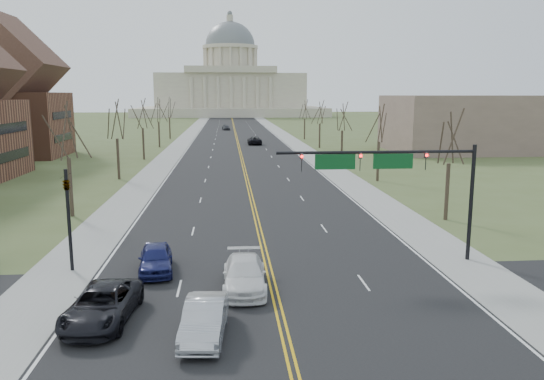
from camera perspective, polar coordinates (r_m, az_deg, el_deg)
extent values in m
cube|color=black|center=(127.54, -3.83, 5.64)|extent=(20.00, 380.00, 0.01)
cube|color=black|center=(25.35, 0.88, -13.38)|extent=(120.00, 14.00, 0.01)
cube|color=gray|center=(127.88, -9.24, 5.55)|extent=(4.00, 380.00, 0.03)
cube|color=gray|center=(128.32, 1.56, 5.69)|extent=(4.00, 380.00, 0.03)
cube|color=gold|center=(127.53, -3.83, 5.65)|extent=(0.42, 380.00, 0.01)
cube|color=silver|center=(127.73, -8.25, 5.57)|extent=(0.15, 380.00, 0.01)
cube|color=silver|center=(128.09, 0.58, 5.69)|extent=(0.15, 380.00, 0.01)
cube|color=beige|center=(267.24, -4.43, 8.45)|extent=(90.00, 60.00, 4.00)
cube|color=beige|center=(267.13, -4.46, 10.59)|extent=(70.00, 40.00, 16.00)
cube|color=beige|center=(246.88, -4.44, 12.83)|extent=(42.00, 3.00, 3.00)
cylinder|color=beige|center=(267.59, -4.50, 13.59)|extent=(24.00, 24.00, 12.00)
cylinder|color=beige|center=(268.08, -4.52, 15.04)|extent=(27.00, 27.00, 1.60)
ellipsoid|color=slate|center=(268.15, -4.52, 15.21)|extent=(24.00, 24.00, 22.80)
cylinder|color=beige|center=(269.58, -4.56, 17.95)|extent=(3.20, 3.20, 3.00)
sphere|color=slate|center=(269.90, -4.57, 18.43)|extent=(2.40, 2.40, 2.40)
cylinder|color=black|center=(34.65, 20.61, -1.34)|extent=(0.24, 0.24, 7.20)
cylinder|color=black|center=(32.04, 11.22, 4.02)|extent=(12.00, 0.18, 0.18)
imported|color=black|center=(33.06, 16.19, 3.03)|extent=(0.35, 0.40, 1.10)
sphere|color=#FF0C0C|center=(32.88, 16.32, 3.61)|extent=(0.18, 0.18, 0.18)
imported|color=black|center=(31.84, 9.45, 3.04)|extent=(0.35, 0.40, 1.10)
sphere|color=#FF0C0C|center=(31.66, 9.54, 3.64)|extent=(0.18, 0.18, 0.18)
imported|color=black|center=(31.16, 3.19, 3.01)|extent=(0.35, 0.40, 1.10)
sphere|color=#FF0C0C|center=(30.97, 3.24, 3.62)|extent=(0.18, 0.18, 0.18)
cube|color=#0C4C1E|center=(32.39, 12.89, 3.04)|extent=(2.40, 0.12, 0.90)
cube|color=#0C4C1E|center=(31.51, 6.80, 3.03)|extent=(2.40, 0.12, 0.90)
cylinder|color=black|center=(32.74, -21.00, -3.09)|extent=(0.20, 0.20, 6.00)
imported|color=black|center=(32.33, -21.25, 0.71)|extent=(0.32, 0.36, 0.99)
cylinder|color=#33271E|center=(45.50, 18.31, -0.19)|extent=(0.32, 0.32, 4.68)
cylinder|color=#33271E|center=(47.61, -20.84, 0.27)|extent=(0.32, 0.32, 4.95)
cylinder|color=#33271E|center=(64.14, 11.33, 3.03)|extent=(0.32, 0.32, 4.68)
cylinder|color=#33271E|center=(66.86, -16.21, 3.22)|extent=(0.32, 0.32, 4.95)
cylinder|color=#33271E|center=(83.42, 7.52, 4.76)|extent=(0.32, 0.32, 4.68)
cylinder|color=#33271E|center=(86.46, -13.66, 4.84)|extent=(0.32, 0.32, 4.95)
cylinder|color=#33271E|center=(102.97, 5.14, 5.83)|extent=(0.32, 0.32, 4.68)
cylinder|color=#33271E|center=(106.21, -12.04, 5.86)|extent=(0.32, 0.32, 4.95)
cylinder|color=#33271E|center=(122.67, 3.52, 6.56)|extent=(0.32, 0.32, 4.68)
cylinder|color=#33271E|center=(126.03, -10.93, 6.55)|extent=(0.32, 0.32, 4.95)
cube|color=black|center=(72.37, -26.04, 3.40)|extent=(0.10, 9.80, 1.20)
cube|color=black|center=(72.11, -26.25, 6.02)|extent=(0.10, 9.80, 1.20)
cube|color=brown|center=(97.96, -26.39, 6.30)|extent=(17.00, 14.00, 10.50)
cube|color=#4A2F25|center=(97.94, -26.84, 11.84)|extent=(17.00, 14.28, 17.00)
cube|color=black|center=(95.31, -21.48, 5.31)|extent=(0.10, 9.80, 1.20)
cube|color=black|center=(95.11, -21.63, 7.51)|extent=(0.10, 9.80, 1.20)
cube|color=#6E594E|center=(102.42, 19.69, 6.75)|extent=(25.00, 20.00, 10.00)
imported|color=#ABADB3|center=(23.24, -7.27, -13.60)|extent=(2.06, 4.92, 1.58)
imported|color=black|center=(25.65, -17.80, -11.67)|extent=(3.11, 5.90, 1.58)
imported|color=white|center=(28.34, -2.99, -9.04)|extent=(2.35, 5.54, 1.59)
imported|color=navy|center=(31.63, -12.40, -7.20)|extent=(2.37, 4.86, 1.60)
imported|color=black|center=(109.89, -1.89, 5.36)|extent=(2.79, 5.96, 1.65)
imported|color=#4A4B51|center=(155.41, -4.98, 6.75)|extent=(2.51, 5.02, 1.64)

